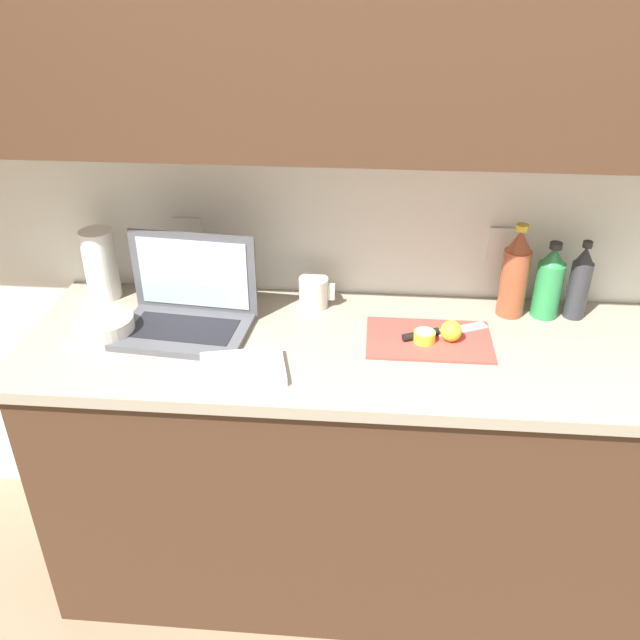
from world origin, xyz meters
The scene contains 15 objects.
ground_plane centered at (0.00, 0.00, 0.00)m, with size 12.00×12.00×0.00m, color #847056.
wall_back centered at (0.00, 0.24, 1.56)m, with size 5.20×0.38×2.60m.
counter_unit centered at (0.02, 0.00, 0.47)m, with size 2.39×0.62×0.91m.
laptop centered at (-0.74, 0.06, 0.97)m, with size 0.39×0.29×0.27m.
cutting_board centered at (-0.04, 0.03, 0.92)m, with size 0.35×0.22×0.01m, color #D1473D.
knife centered at (-0.04, 0.05, 0.93)m, with size 0.25×0.14×0.02m.
lemon_half_cut centered at (-0.06, 0.02, 0.94)m, with size 0.06×0.06×0.03m.
lemon_whole_beside centered at (0.02, 0.03, 0.95)m, with size 0.06×0.06×0.06m.
bottle_green_soda centered at (0.40, 0.21, 1.02)m, with size 0.06×0.06×0.24m.
bottle_oil_tall centered at (0.31, 0.21, 1.02)m, with size 0.08×0.08×0.24m.
bottle_water_clear centered at (0.21, 0.21, 1.05)m, with size 0.08×0.08×0.29m.
measuring_cup centered at (-0.39, 0.21, 0.96)m, with size 0.11×0.09×0.09m.
bowl_white centered at (-0.96, -0.02, 0.94)m, with size 0.17×0.17×0.06m.
paper_towel_roll centered at (-1.05, 0.22, 1.02)m, with size 0.10×0.10×0.22m.
dish_towel centered at (-0.54, -0.17, 0.92)m, with size 0.22×0.16×0.02m, color white.
Camera 1 is at (-0.21, -1.62, 1.93)m, focal length 38.00 mm.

